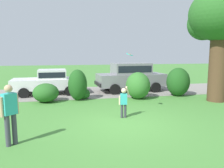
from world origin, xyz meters
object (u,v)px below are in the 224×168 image
oak_tree_large (222,20)px  adult_onlooker (10,112)px  parked_suv (131,76)px  child_thrower (124,100)px  frisbee (130,54)px  parked_sedan (49,81)px

oak_tree_large → adult_onlooker: 10.94m
parked_suv → child_thrower: parked_suv is taller
oak_tree_large → frisbee: (-5.45, -1.55, -1.75)m
child_thrower → frisbee: (0.38, 0.52, 1.82)m
parked_suv → adult_onlooker: parked_suv is taller
adult_onlooker → oak_tree_large: bearing=22.7°
oak_tree_large → adult_onlooker: size_ratio=3.44×
parked_sedan → frisbee: bearing=-55.3°
parked_sedan → child_thrower: 6.79m
parked_sedan → parked_suv: size_ratio=0.93×
child_thrower → frisbee: 1.93m
parked_sedan → child_thrower: size_ratio=3.50×
parked_sedan → frisbee: frisbee is taller
adult_onlooker → child_thrower: bearing=27.1°
oak_tree_large → parked_suv: oak_tree_large is taller
oak_tree_large → parked_sedan: (-9.17, 3.83, -3.44)m
oak_tree_large → adult_onlooker: oak_tree_large is taller
parked_sedan → adult_onlooker: (-0.45, -7.85, 0.13)m
child_thrower → parked_sedan: bearing=119.5°
parked_suv → child_thrower: (-2.03, -5.88, -0.36)m
parked_sedan → child_thrower: parked_sedan is taller
oak_tree_large → frisbee: size_ratio=20.92×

